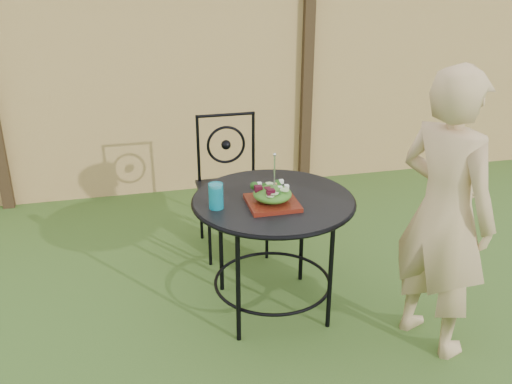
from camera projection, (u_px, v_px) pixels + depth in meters
ground at (199, 341)px, 3.17m from camera, size 60.00×60.00×0.00m
fence at (157, 86)px, 4.76m from camera, size 8.00×0.12×1.90m
patio_table at (273, 220)px, 3.24m from camera, size 0.92×0.92×0.72m
patio_chair at (231, 181)px, 4.01m from camera, size 0.46×0.46×0.95m
diner at (444, 214)px, 2.90m from camera, size 0.55×0.66×1.54m
salad_plate at (272, 203)px, 3.10m from camera, size 0.27×0.27×0.02m
salad at (272, 194)px, 3.08m from camera, size 0.21×0.21×0.08m
fork at (274, 172)px, 3.03m from camera, size 0.01×0.01×0.18m
drinking_glass at (216, 196)px, 3.04m from camera, size 0.08×0.08×0.14m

